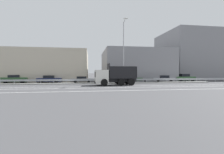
% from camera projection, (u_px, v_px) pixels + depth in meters
% --- Properties ---
extents(ground_plane, '(320.00, 320.00, 0.00)m').
position_uv_depth(ground_plane, '(110.00, 85.00, 23.59)').
color(ground_plane, '#424244').
extents(lane_strip_0, '(69.92, 0.16, 0.01)m').
position_uv_depth(lane_strip_0, '(118.00, 86.00, 21.72)').
color(lane_strip_0, silver).
rests_on(lane_strip_0, ground_plane).
extents(lane_strip_1, '(69.92, 0.16, 0.01)m').
position_uv_depth(lane_strip_1, '(120.00, 88.00, 19.76)').
color(lane_strip_1, silver).
rests_on(lane_strip_1, ground_plane).
extents(lane_strip_2, '(69.92, 0.16, 0.01)m').
position_uv_depth(lane_strip_2, '(126.00, 91.00, 16.65)').
color(lane_strip_2, silver).
rests_on(lane_strip_2, ground_plane).
extents(median_island, '(38.46, 1.10, 0.18)m').
position_uv_depth(median_island, '(108.00, 83.00, 26.27)').
color(median_island, gray).
rests_on(median_island, ground_plane).
extents(median_guardrail, '(69.92, 0.09, 0.78)m').
position_uv_depth(median_guardrail, '(108.00, 80.00, 27.28)').
color(median_guardrail, '#9EA0A5').
rests_on(median_guardrail, ground_plane).
extents(dump_truck, '(6.56, 2.88, 3.34)m').
position_uv_depth(dump_truck, '(111.00, 77.00, 23.31)').
color(dump_truck, silver).
rests_on(dump_truck, ground_plane).
extents(median_road_sign, '(0.73, 0.16, 2.22)m').
position_uv_depth(median_road_sign, '(134.00, 77.00, 26.91)').
color(median_road_sign, white).
rests_on(median_road_sign, ground_plane).
extents(street_lamp_1, '(0.71, 2.57, 10.90)m').
position_uv_depth(street_lamp_1, '(124.00, 50.00, 26.45)').
color(street_lamp_1, '#ADADB2').
rests_on(street_lamp_1, ground_plane).
extents(parked_car_2, '(4.29, 1.98, 1.51)m').
position_uv_depth(parked_car_2, '(16.00, 79.00, 27.14)').
color(parked_car_2, '#335B33').
rests_on(parked_car_2, ground_plane).
extents(parked_car_3, '(4.36, 2.02, 1.40)m').
position_uv_depth(parked_car_3, '(50.00, 79.00, 27.75)').
color(parked_car_3, navy).
rests_on(parked_car_3, ground_plane).
extents(parked_car_4, '(4.39, 1.98, 1.19)m').
position_uv_depth(parked_car_4, '(82.00, 79.00, 28.96)').
color(parked_car_4, '#A3A3A8').
rests_on(parked_car_4, ground_plane).
extents(parked_car_5, '(4.34, 1.97, 1.28)m').
position_uv_depth(parked_car_5, '(108.00, 79.00, 29.48)').
color(parked_car_5, '#335B33').
rests_on(parked_car_5, ground_plane).
extents(parked_car_6, '(4.77, 2.29, 1.38)m').
position_uv_depth(parked_car_6, '(137.00, 78.00, 30.63)').
color(parked_car_6, '#335B33').
rests_on(parked_car_6, ground_plane).
extents(parked_car_7, '(4.49, 1.94, 1.32)m').
position_uv_depth(parked_car_7, '(163.00, 79.00, 30.98)').
color(parked_car_7, silver).
rests_on(parked_car_7, ground_plane).
extents(parked_car_8, '(4.48, 2.15, 1.61)m').
position_uv_depth(parked_car_8, '(184.00, 78.00, 31.98)').
color(parked_car_8, '#335B33').
rests_on(parked_car_8, ground_plane).
extents(background_building_0, '(20.72, 13.31, 6.56)m').
position_uv_depth(background_building_0, '(41.00, 66.00, 33.50)').
color(background_building_0, '#B7AD99').
rests_on(background_building_0, ground_plane).
extents(background_building_1, '(14.97, 14.59, 7.06)m').
position_uv_depth(background_building_1, '(134.00, 66.00, 37.05)').
color(background_building_1, gray).
rests_on(background_building_1, ground_plane).
extents(background_building_2, '(21.40, 14.57, 13.12)m').
position_uv_depth(background_building_2, '(199.00, 56.00, 43.98)').
color(background_building_2, gray).
rests_on(background_building_2, ground_plane).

